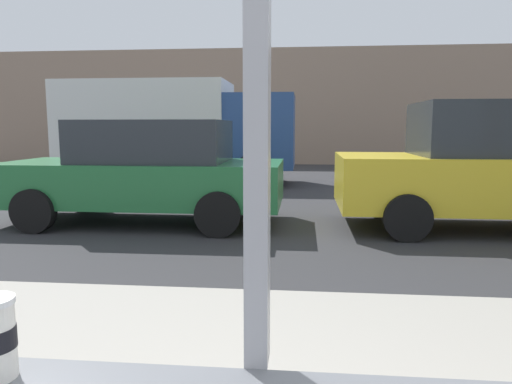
{
  "coord_description": "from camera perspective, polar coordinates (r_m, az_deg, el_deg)",
  "views": [
    {
      "loc": [
        0.09,
        -0.91,
        1.51
      ],
      "look_at": [
        -0.31,
        3.17,
        0.95
      ],
      "focal_mm": 33.5,
      "sensor_mm": 36.0,
      "label": 1
    }
  ],
  "objects": [
    {
      "name": "ground_plane",
      "position": [
        9.03,
        4.97,
        -1.91
      ],
      "size": [
        60.0,
        60.0,
        0.0
      ],
      "primitive_type": "plane",
      "color": "#2D2D30"
    },
    {
      "name": "building_facade_far",
      "position": [
        20.23,
        5.46,
        10.05
      ],
      "size": [
        28.0,
        1.2,
        4.68
      ],
      "primitive_type": "cube",
      "color": "gray",
      "rests_on": "ground"
    },
    {
      "name": "parked_car_green",
      "position": [
        7.72,
        -12.87,
        2.48
      ],
      "size": [
        4.33,
        1.99,
        1.62
      ],
      "color": "#236B38",
      "rests_on": "ground"
    },
    {
      "name": "parked_car_yellow",
      "position": [
        7.83,
        26.54,
        2.69
      ],
      "size": [
        4.47,
        2.0,
        1.87
      ],
      "color": "gold",
      "rests_on": "ground"
    },
    {
      "name": "box_truck",
      "position": [
        13.13,
        -9.58,
        7.61
      ],
      "size": [
        6.19,
        2.44,
        2.71
      ],
      "color": "silver",
      "rests_on": "ground"
    }
  ]
}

